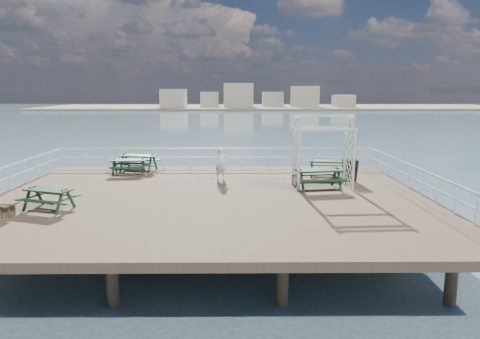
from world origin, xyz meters
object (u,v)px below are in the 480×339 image
picnic_table_a (129,163)px  picnic_table_d (48,195)px  picnic_table_c (328,165)px  picnic_table_b (138,159)px  trellis_arbor (323,156)px  person (221,164)px  picnic_table_e (319,175)px

picnic_table_a → picnic_table_d: picnic_table_a is taller
picnic_table_c → picnic_table_d: size_ratio=1.02×
picnic_table_b → trellis_arbor: trellis_arbor is taller
picnic_table_c → person: bearing=-159.6°
picnic_table_a → picnic_table_c: picnic_table_c is taller
picnic_table_c → person: size_ratio=1.37×
picnic_table_c → trellis_arbor: 2.75m
picnic_table_e → trellis_arbor: (0.20, 0.25, 0.81)m
picnic_table_d → trellis_arbor: 11.34m
picnic_table_c → person: 5.45m
picnic_table_a → person: (4.89, -1.64, 0.24)m
picnic_table_d → picnic_table_e: 11.04m
picnic_table_b → trellis_arbor: bearing=-12.1°
picnic_table_d → trellis_arbor: (10.76, 3.47, 0.90)m
picnic_table_c → trellis_arbor: trellis_arbor is taller
picnic_table_a → person: person is taller
picnic_table_a → person: bearing=-23.5°
picnic_table_c → picnic_table_d: picnic_table_c is taller
picnic_table_e → trellis_arbor: size_ratio=0.69×
picnic_table_d → picnic_table_a: bearing=98.4°
picnic_table_a → picnic_table_b: picnic_table_b is taller
picnic_table_b → person: bearing=-17.0°
picnic_table_d → picnic_table_e: picnic_table_e is taller
picnic_table_a → trellis_arbor: bearing=-24.0°
picnic_table_a → picnic_table_d: 6.87m
picnic_table_c → picnic_table_e: (-0.98, -2.75, 0.04)m
person → picnic_table_b: bearing=130.3°
picnic_table_d → person: size_ratio=1.35×
picnic_table_b → trellis_arbor: size_ratio=0.70×
picnic_table_d → picnic_table_e: bearing=36.0°
picnic_table_a → trellis_arbor: (9.49, -3.28, 0.90)m
picnic_table_c → picnic_table_d: (-11.54, -5.97, -0.04)m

